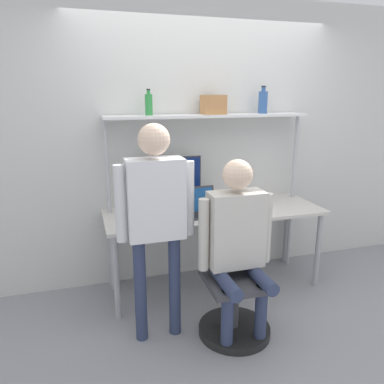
{
  "coord_description": "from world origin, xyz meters",
  "views": [
    {
      "loc": [
        -1.17,
        -2.75,
        1.83
      ],
      "look_at": [
        -0.39,
        -0.2,
        1.12
      ],
      "focal_mm": 35.0,
      "sensor_mm": 36.0,
      "label": 1
    }
  ],
  "objects_px": {
    "cell_phone": "(226,213)",
    "office_chair": "(233,297)",
    "bottle_blue": "(263,102)",
    "laptop": "(200,207)",
    "bottle_green": "(149,104)",
    "person_standing": "(156,207)",
    "monitor": "(167,180)",
    "storage_box": "(213,105)",
    "person_seated": "(238,236)"
  },
  "relations": [
    {
      "from": "bottle_blue",
      "to": "person_standing",
      "type": "bearing_deg",
      "value": -146.2
    },
    {
      "from": "person_standing",
      "to": "bottle_green",
      "type": "height_order",
      "value": "bottle_green"
    },
    {
      "from": "person_standing",
      "to": "bottle_blue",
      "type": "height_order",
      "value": "bottle_blue"
    },
    {
      "from": "bottle_green",
      "to": "bottle_blue",
      "type": "bearing_deg",
      "value": 0.0
    },
    {
      "from": "monitor",
      "to": "bottle_green",
      "type": "relative_size",
      "value": 2.88
    },
    {
      "from": "bottle_blue",
      "to": "laptop",
      "type": "bearing_deg",
      "value": -159.21
    },
    {
      "from": "person_seated",
      "to": "bottle_blue",
      "type": "relative_size",
      "value": 5.34
    },
    {
      "from": "bottle_blue",
      "to": "monitor",
      "type": "bearing_deg",
      "value": -179.15
    },
    {
      "from": "monitor",
      "to": "person_seated",
      "type": "height_order",
      "value": "person_seated"
    },
    {
      "from": "cell_phone",
      "to": "person_standing",
      "type": "distance_m",
      "value": 0.94
    },
    {
      "from": "office_chair",
      "to": "person_seated",
      "type": "distance_m",
      "value": 0.53
    },
    {
      "from": "cell_phone",
      "to": "storage_box",
      "type": "distance_m",
      "value": 1.0
    },
    {
      "from": "monitor",
      "to": "laptop",
      "type": "height_order",
      "value": "monitor"
    },
    {
      "from": "cell_phone",
      "to": "office_chair",
      "type": "distance_m",
      "value": 0.8
    },
    {
      "from": "person_standing",
      "to": "person_seated",
      "type": "bearing_deg",
      "value": -14.93
    },
    {
      "from": "office_chair",
      "to": "bottle_blue",
      "type": "bearing_deg",
      "value": 54.76
    },
    {
      "from": "person_standing",
      "to": "bottle_blue",
      "type": "relative_size",
      "value": 6.34
    },
    {
      "from": "cell_phone",
      "to": "person_seated",
      "type": "xyz_separation_m",
      "value": [
        -0.18,
        -0.66,
        0.04
      ]
    },
    {
      "from": "monitor",
      "to": "person_seated",
      "type": "distance_m",
      "value": 1.03
    },
    {
      "from": "storage_box",
      "to": "cell_phone",
      "type": "bearing_deg",
      "value": -85.44
    },
    {
      "from": "office_chair",
      "to": "bottle_blue",
      "type": "height_order",
      "value": "bottle_blue"
    },
    {
      "from": "cell_phone",
      "to": "storage_box",
      "type": "relative_size",
      "value": 0.73
    },
    {
      "from": "laptop",
      "to": "cell_phone",
      "type": "height_order",
      "value": "laptop"
    },
    {
      "from": "person_standing",
      "to": "bottle_green",
      "type": "relative_size",
      "value": 7.21
    },
    {
      "from": "person_standing",
      "to": "bottle_green",
      "type": "xyz_separation_m",
      "value": [
        0.12,
        0.82,
        0.69
      ]
    },
    {
      "from": "monitor",
      "to": "office_chair",
      "type": "bearing_deg",
      "value": -71.94
    },
    {
      "from": "laptop",
      "to": "cell_phone",
      "type": "relative_size",
      "value": 2.04
    },
    {
      "from": "monitor",
      "to": "person_standing",
      "type": "distance_m",
      "value": 0.86
    },
    {
      "from": "person_seated",
      "to": "laptop",
      "type": "bearing_deg",
      "value": 95.19
    },
    {
      "from": "cell_phone",
      "to": "monitor",
      "type": "bearing_deg",
      "value": 147.29
    },
    {
      "from": "storage_box",
      "to": "office_chair",
      "type": "bearing_deg",
      "value": -99.25
    },
    {
      "from": "laptop",
      "to": "cell_phone",
      "type": "xyz_separation_m",
      "value": [
        0.24,
        -0.05,
        -0.06
      ]
    },
    {
      "from": "cell_phone",
      "to": "bottle_green",
      "type": "relative_size",
      "value": 0.66
    },
    {
      "from": "monitor",
      "to": "bottle_blue",
      "type": "distance_m",
      "value": 1.19
    },
    {
      "from": "laptop",
      "to": "storage_box",
      "type": "height_order",
      "value": "storage_box"
    },
    {
      "from": "person_seated",
      "to": "bottle_blue",
      "type": "height_order",
      "value": "bottle_blue"
    },
    {
      "from": "person_standing",
      "to": "monitor",
      "type": "bearing_deg",
      "value": 71.24
    },
    {
      "from": "office_chair",
      "to": "person_seated",
      "type": "height_order",
      "value": "person_seated"
    },
    {
      "from": "cell_phone",
      "to": "bottle_blue",
      "type": "relative_size",
      "value": 0.58
    },
    {
      "from": "person_seated",
      "to": "storage_box",
      "type": "xyz_separation_m",
      "value": [
        0.15,
        0.98,
        0.91
      ]
    },
    {
      "from": "office_chair",
      "to": "storage_box",
      "type": "xyz_separation_m",
      "value": [
        0.15,
        0.93,
        1.44
      ]
    },
    {
      "from": "laptop",
      "to": "bottle_blue",
      "type": "height_order",
      "value": "bottle_blue"
    },
    {
      "from": "office_chair",
      "to": "person_seated",
      "type": "relative_size",
      "value": 0.68
    },
    {
      "from": "person_seated",
      "to": "storage_box",
      "type": "distance_m",
      "value": 1.34
    },
    {
      "from": "person_standing",
      "to": "bottle_green",
      "type": "bearing_deg",
      "value": 81.48
    },
    {
      "from": "laptop",
      "to": "storage_box",
      "type": "xyz_separation_m",
      "value": [
        0.22,
        0.27,
        0.89
      ]
    },
    {
      "from": "bottle_blue",
      "to": "storage_box",
      "type": "xyz_separation_m",
      "value": [
        -0.51,
        -0.0,
        -0.02
      ]
    },
    {
      "from": "laptop",
      "to": "office_chair",
      "type": "xyz_separation_m",
      "value": [
        0.06,
        -0.66,
        -0.55
      ]
    },
    {
      "from": "bottle_blue",
      "to": "office_chair",
      "type": "bearing_deg",
      "value": -125.24
    },
    {
      "from": "cell_phone",
      "to": "person_seated",
      "type": "height_order",
      "value": "person_seated"
    }
  ]
}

